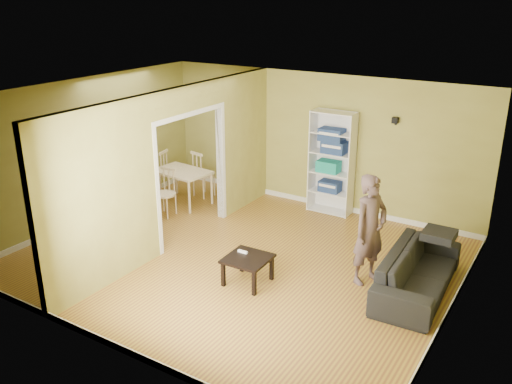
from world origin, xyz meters
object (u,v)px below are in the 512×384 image
coffee_table (248,261)px  chair_left (157,173)px  bookshelf (333,162)px  chair_near (165,193)px  dining_table (182,174)px  sofa (419,266)px  person (371,221)px  chair_far (204,173)px

coffee_table → chair_left: size_ratio=0.63×
bookshelf → coffee_table: bookshelf is taller
coffee_table → chair_near: 3.01m
dining_table → chair_near: chair_near is taller
coffee_table → chair_left: bearing=149.7°
sofa → person: bearing=95.6°
chair_left → coffee_table: bearing=47.4°
bookshelf → chair_left: (-3.42, -1.11, -0.49)m
bookshelf → person: bearing=-54.5°
coffee_table → person: bearing=34.0°
bookshelf → coffee_table: (0.14, -3.19, -0.63)m
bookshelf → chair_near: size_ratio=2.16×
bookshelf → dining_table: (-2.70, -1.19, -0.38)m
coffee_table → chair_near: (-2.70, 1.32, 0.10)m
person → dining_table: (-4.28, 1.02, -0.35)m
sofa → dining_table: bearing=77.0°
bookshelf → chair_far: bookshelf is taller
person → bookshelf: bearing=57.9°
person → bookshelf: (-1.58, 2.21, 0.02)m
person → chair_far: (-4.17, 1.59, -0.47)m
chair_left → chair_near: (0.85, -0.75, -0.03)m
dining_table → chair_near: (0.13, -0.68, -0.15)m
chair_far → chair_near: bearing=102.0°
chair_left → chair_near: chair_left is taller
coffee_table → dining_table: bearing=144.8°
coffee_table → bookshelf: bearing=92.4°
sofa → coffee_table: (-2.16, -1.07, -0.05)m
chair_near → chair_far: 1.24m
sofa → person: 0.91m
bookshelf → dining_table: 2.97m
sofa → chair_left: bearing=77.5°
person → coffee_table: 1.85m
chair_left → chair_near: bearing=36.1°
sofa → chair_left: (-5.71, 1.00, 0.09)m
person → dining_table: person is taller
chair_near → chair_far: size_ratio=0.93×
person → sofa: bearing=-59.6°
coffee_table → sofa: bearing=26.5°
coffee_table → dining_table: 3.47m
coffee_table → chair_left: (-3.55, 2.08, 0.14)m
sofa → person: size_ratio=1.08×
chair_far → sofa: bearing=174.1°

